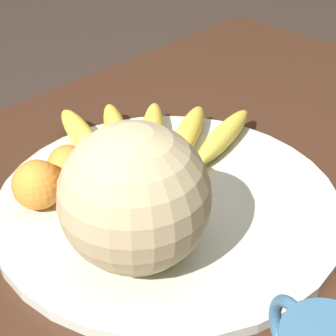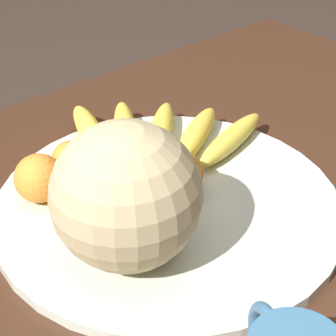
{
  "view_description": "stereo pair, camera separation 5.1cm",
  "coord_description": "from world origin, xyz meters",
  "px_view_note": "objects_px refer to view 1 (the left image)",
  "views": [
    {
      "loc": [
        0.5,
        0.39,
        1.2
      ],
      "look_at": [
        0.07,
        -0.02,
        0.8
      ],
      "focal_mm": 60.0,
      "sensor_mm": 36.0,
      "label": 1
    },
    {
      "loc": [
        0.47,
        0.42,
        1.2
      ],
      "look_at": [
        0.07,
        -0.02,
        0.8
      ],
      "focal_mm": 60.0,
      "sensor_mm": 36.0,
      "label": 2
    }
  ],
  "objects_px": {
    "orange_front_left": "(37,185)",
    "orange_top_small": "(180,173)",
    "fruit_bowl": "(168,203)",
    "orange_back_right": "(68,165)",
    "kitchen_table": "(214,250)",
    "orange_mid_center": "(107,178)",
    "produce_tag": "(112,214)",
    "orange_back_left": "(106,150)",
    "melon": "(135,198)",
    "banana_bunch": "(151,134)",
    "orange_front_right": "(145,161)"
  },
  "relations": [
    {
      "from": "orange_back_left",
      "to": "orange_front_right",
      "type": "bearing_deg",
      "value": 107.32
    },
    {
      "from": "banana_bunch",
      "to": "produce_tag",
      "type": "bearing_deg",
      "value": 166.25
    },
    {
      "from": "produce_tag",
      "to": "orange_front_right",
      "type": "bearing_deg",
      "value": -134.28
    },
    {
      "from": "fruit_bowl",
      "to": "orange_back_right",
      "type": "bearing_deg",
      "value": -61.87
    },
    {
      "from": "kitchen_table",
      "to": "produce_tag",
      "type": "xyz_separation_m",
      "value": [
        0.15,
        -0.05,
        0.13
      ]
    },
    {
      "from": "kitchen_table",
      "to": "melon",
      "type": "bearing_deg",
      "value": 8.04
    },
    {
      "from": "kitchen_table",
      "to": "orange_front_right",
      "type": "xyz_separation_m",
      "value": [
        0.06,
        -0.08,
        0.15
      ]
    },
    {
      "from": "orange_front_left",
      "to": "kitchen_table",
      "type": "bearing_deg",
      "value": 145.81
    },
    {
      "from": "melon",
      "to": "banana_bunch",
      "type": "xyz_separation_m",
      "value": [
        -0.19,
        -0.16,
        -0.07
      ]
    },
    {
      "from": "kitchen_table",
      "to": "melon",
      "type": "relative_size",
      "value": 7.12
    },
    {
      "from": "orange_front_right",
      "to": "produce_tag",
      "type": "height_order",
      "value": "orange_front_right"
    },
    {
      "from": "kitchen_table",
      "to": "orange_top_small",
      "type": "distance_m",
      "value": 0.16
    },
    {
      "from": "fruit_bowl",
      "to": "orange_back_right",
      "type": "height_order",
      "value": "orange_back_right"
    },
    {
      "from": "orange_back_right",
      "to": "orange_top_small",
      "type": "xyz_separation_m",
      "value": [
        -0.09,
        0.12,
        0.0
      ]
    },
    {
      "from": "orange_front_right",
      "to": "orange_back_left",
      "type": "relative_size",
      "value": 0.98
    },
    {
      "from": "orange_front_left",
      "to": "orange_back_left",
      "type": "bearing_deg",
      "value": -177.95
    },
    {
      "from": "orange_front_left",
      "to": "orange_back_left",
      "type": "distance_m",
      "value": 0.12
    },
    {
      "from": "orange_top_small",
      "to": "melon",
      "type": "bearing_deg",
      "value": 21.66
    },
    {
      "from": "melon",
      "to": "produce_tag",
      "type": "bearing_deg",
      "value": -110.54
    },
    {
      "from": "kitchen_table",
      "to": "produce_tag",
      "type": "distance_m",
      "value": 0.2
    },
    {
      "from": "orange_mid_center",
      "to": "produce_tag",
      "type": "xyz_separation_m",
      "value": [
        0.02,
        0.03,
        -0.03
      ]
    },
    {
      "from": "orange_front_left",
      "to": "orange_front_right",
      "type": "distance_m",
      "value": 0.15
    },
    {
      "from": "kitchen_table",
      "to": "melon",
      "type": "distance_m",
      "value": 0.28
    },
    {
      "from": "orange_back_left",
      "to": "kitchen_table",
      "type": "bearing_deg",
      "value": 119.97
    },
    {
      "from": "orange_front_left",
      "to": "orange_back_right",
      "type": "bearing_deg",
      "value": -167.6
    },
    {
      "from": "fruit_bowl",
      "to": "orange_mid_center",
      "type": "bearing_deg",
      "value": -51.44
    },
    {
      "from": "orange_back_left",
      "to": "produce_tag",
      "type": "xyz_separation_m",
      "value": [
        0.07,
        0.09,
        -0.03
      ]
    },
    {
      "from": "orange_mid_center",
      "to": "orange_top_small",
      "type": "xyz_separation_m",
      "value": [
        -0.07,
        0.06,
        0.0
      ]
    },
    {
      "from": "kitchen_table",
      "to": "orange_mid_center",
      "type": "bearing_deg",
      "value": -34.79
    },
    {
      "from": "banana_bunch",
      "to": "orange_mid_center",
      "type": "distance_m",
      "value": 0.14
    },
    {
      "from": "orange_front_left",
      "to": "orange_top_small",
      "type": "height_order",
      "value": "orange_front_left"
    },
    {
      "from": "kitchen_table",
      "to": "orange_mid_center",
      "type": "distance_m",
      "value": 0.22
    },
    {
      "from": "orange_back_right",
      "to": "orange_top_small",
      "type": "height_order",
      "value": "orange_top_small"
    },
    {
      "from": "fruit_bowl",
      "to": "orange_mid_center",
      "type": "height_order",
      "value": "orange_mid_center"
    },
    {
      "from": "orange_mid_center",
      "to": "orange_back_right",
      "type": "bearing_deg",
      "value": -74.94
    },
    {
      "from": "kitchen_table",
      "to": "orange_front_left",
      "type": "xyz_separation_m",
      "value": [
        0.2,
        -0.14,
        0.16
      ]
    },
    {
      "from": "banana_bunch",
      "to": "orange_mid_center",
      "type": "xyz_separation_m",
      "value": [
        0.13,
        0.05,
        0.01
      ]
    },
    {
      "from": "orange_back_left",
      "to": "orange_top_small",
      "type": "distance_m",
      "value": 0.12
    },
    {
      "from": "banana_bunch",
      "to": "orange_back_right",
      "type": "distance_m",
      "value": 0.15
    },
    {
      "from": "melon",
      "to": "orange_front_right",
      "type": "height_order",
      "value": "melon"
    },
    {
      "from": "kitchen_table",
      "to": "produce_tag",
      "type": "bearing_deg",
      "value": -19.32
    },
    {
      "from": "melon",
      "to": "orange_front_left",
      "type": "xyz_separation_m",
      "value": [
        0.02,
        -0.16,
        -0.05
      ]
    },
    {
      "from": "melon",
      "to": "banana_bunch",
      "type": "distance_m",
      "value": 0.26
    },
    {
      "from": "kitchen_table",
      "to": "banana_bunch",
      "type": "bearing_deg",
      "value": -93.65
    },
    {
      "from": "orange_front_right",
      "to": "orange_mid_center",
      "type": "xyz_separation_m",
      "value": [
        0.06,
        -0.01,
        0.0
      ]
    },
    {
      "from": "melon",
      "to": "orange_front_left",
      "type": "distance_m",
      "value": 0.17
    },
    {
      "from": "orange_mid_center",
      "to": "orange_front_right",
      "type": "bearing_deg",
      "value": 174.49
    },
    {
      "from": "orange_front_left",
      "to": "orange_top_small",
      "type": "xyz_separation_m",
      "value": [
        -0.15,
        0.11,
        -0.0
      ]
    },
    {
      "from": "fruit_bowl",
      "to": "orange_back_right",
      "type": "distance_m",
      "value": 0.15
    },
    {
      "from": "banana_bunch",
      "to": "orange_front_left",
      "type": "relative_size",
      "value": 4.28
    }
  ]
}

